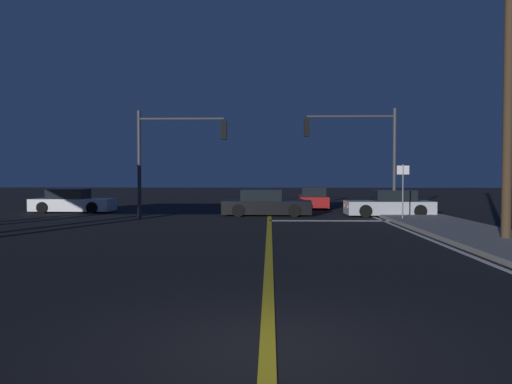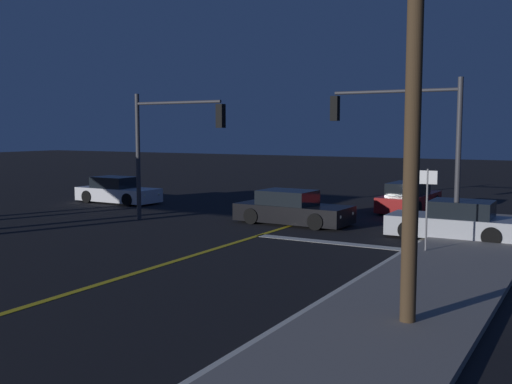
{
  "view_description": "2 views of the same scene",
  "coord_description": "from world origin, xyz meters",
  "px_view_note": "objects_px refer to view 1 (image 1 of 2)",
  "views": [
    {
      "loc": [
        0.03,
        -6.04,
        2.11
      ],
      "look_at": [
        -0.56,
        14.95,
        1.41
      ],
      "focal_mm": 35.42,
      "sensor_mm": 36.0,
      "label": 1
    },
    {
      "loc": [
        10.39,
        -1.1,
        3.71
      ],
      "look_at": [
        0.69,
        15.87,
        1.72
      ],
      "focal_mm": 42.26,
      "sensor_mm": 36.0,
      "label": 2
    }
  ],
  "objects_px": {
    "car_side_waiting_black": "(266,204)",
    "car_lead_oncoming_red": "(313,199)",
    "car_mid_block_silver": "(390,205)",
    "car_following_oncoming_white": "(72,202)",
    "traffic_signal_near_right": "(360,144)",
    "utility_pole_right": "(508,85)",
    "street_sign_corner": "(403,184)",
    "traffic_signal_far_left": "(173,146)"
  },
  "relations": [
    {
      "from": "car_side_waiting_black",
      "to": "car_lead_oncoming_red",
      "type": "height_order",
      "value": "same"
    },
    {
      "from": "car_side_waiting_black",
      "to": "car_lead_oncoming_red",
      "type": "bearing_deg",
      "value": 156.16
    },
    {
      "from": "car_mid_block_silver",
      "to": "car_following_oncoming_white",
      "type": "xyz_separation_m",
      "value": [
        -17.39,
        2.15,
        -0.0
      ]
    },
    {
      "from": "traffic_signal_near_right",
      "to": "car_lead_oncoming_red",
      "type": "bearing_deg",
      "value": -75.57
    },
    {
      "from": "utility_pole_right",
      "to": "traffic_signal_near_right",
      "type": "bearing_deg",
      "value": 106.2
    },
    {
      "from": "car_side_waiting_black",
      "to": "car_following_oncoming_white",
      "type": "bearing_deg",
      "value": -97.71
    },
    {
      "from": "traffic_signal_near_right",
      "to": "street_sign_corner",
      "type": "distance_m",
      "value": 3.71
    },
    {
      "from": "car_lead_oncoming_red",
      "to": "car_mid_block_silver",
      "type": "bearing_deg",
      "value": -60.45
    },
    {
      "from": "traffic_signal_far_left",
      "to": "utility_pole_right",
      "type": "height_order",
      "value": "utility_pole_right"
    },
    {
      "from": "car_mid_block_silver",
      "to": "traffic_signal_far_left",
      "type": "height_order",
      "value": "traffic_signal_far_left"
    },
    {
      "from": "street_sign_corner",
      "to": "car_side_waiting_black",
      "type": "bearing_deg",
      "value": 150.44
    },
    {
      "from": "car_mid_block_silver",
      "to": "street_sign_corner",
      "type": "height_order",
      "value": "street_sign_corner"
    },
    {
      "from": "car_lead_oncoming_red",
      "to": "car_mid_block_silver",
      "type": "relative_size",
      "value": 1.07
    },
    {
      "from": "traffic_signal_far_left",
      "to": "street_sign_corner",
      "type": "bearing_deg",
      "value": -7.48
    },
    {
      "from": "car_side_waiting_black",
      "to": "street_sign_corner",
      "type": "xyz_separation_m",
      "value": [
        6.2,
        -3.52,
        1.15
      ]
    },
    {
      "from": "car_lead_oncoming_red",
      "to": "traffic_signal_near_right",
      "type": "xyz_separation_m",
      "value": [
        1.78,
        -6.91,
        3.12
      ]
    },
    {
      "from": "car_side_waiting_black",
      "to": "car_mid_block_silver",
      "type": "height_order",
      "value": "same"
    },
    {
      "from": "car_side_waiting_black",
      "to": "traffic_signal_near_right",
      "type": "relative_size",
      "value": 0.86
    },
    {
      "from": "car_lead_oncoming_red",
      "to": "traffic_signal_far_left",
      "type": "relative_size",
      "value": 0.91
    },
    {
      "from": "car_following_oncoming_white",
      "to": "car_mid_block_silver",
      "type": "bearing_deg",
      "value": 83.97
    },
    {
      "from": "car_lead_oncoming_red",
      "to": "car_side_waiting_black",
      "type": "bearing_deg",
      "value": -113.98
    },
    {
      "from": "car_lead_oncoming_red",
      "to": "street_sign_corner",
      "type": "relative_size",
      "value": 1.83
    },
    {
      "from": "car_mid_block_silver",
      "to": "traffic_signal_far_left",
      "type": "xyz_separation_m",
      "value": [
        -10.86,
        -1.84,
        2.94
      ]
    },
    {
      "from": "car_side_waiting_black",
      "to": "utility_pole_right",
      "type": "height_order",
      "value": "utility_pole_right"
    },
    {
      "from": "car_following_oncoming_white",
      "to": "traffic_signal_far_left",
      "type": "xyz_separation_m",
      "value": [
        6.53,
        -3.99,
        2.94
      ]
    },
    {
      "from": "car_side_waiting_black",
      "to": "traffic_signal_near_right",
      "type": "xyz_separation_m",
      "value": [
        4.77,
        -0.72,
        3.12
      ]
    },
    {
      "from": "traffic_signal_far_left",
      "to": "utility_pole_right",
      "type": "bearing_deg",
      "value": -34.62
    },
    {
      "from": "car_lead_oncoming_red",
      "to": "utility_pole_right",
      "type": "distance_m",
      "value": 17.79
    },
    {
      "from": "traffic_signal_near_right",
      "to": "traffic_signal_far_left",
      "type": "bearing_deg",
      "value": 8.62
    },
    {
      "from": "utility_pole_right",
      "to": "street_sign_corner",
      "type": "distance_m",
      "value": 7.74
    },
    {
      "from": "utility_pole_right",
      "to": "street_sign_corner",
      "type": "relative_size",
      "value": 3.65
    },
    {
      "from": "car_following_oncoming_white",
      "to": "utility_pole_right",
      "type": "relative_size",
      "value": 0.48
    },
    {
      "from": "car_mid_block_silver",
      "to": "car_following_oncoming_white",
      "type": "height_order",
      "value": "same"
    },
    {
      "from": "car_following_oncoming_white",
      "to": "traffic_signal_far_left",
      "type": "relative_size",
      "value": 0.87
    },
    {
      "from": "traffic_signal_far_left",
      "to": "traffic_signal_near_right",
      "type": "bearing_deg",
      "value": 8.62
    },
    {
      "from": "car_lead_oncoming_red",
      "to": "car_mid_block_silver",
      "type": "height_order",
      "value": "same"
    },
    {
      "from": "car_lead_oncoming_red",
      "to": "traffic_signal_far_left",
      "type": "distance_m",
      "value": 11.54
    },
    {
      "from": "traffic_signal_near_right",
      "to": "utility_pole_right",
      "type": "xyz_separation_m",
      "value": [
        2.83,
        -9.73,
        1.19
      ]
    },
    {
      "from": "traffic_signal_far_left",
      "to": "street_sign_corner",
      "type": "height_order",
      "value": "traffic_signal_far_left"
    },
    {
      "from": "car_lead_oncoming_red",
      "to": "car_following_oncoming_white",
      "type": "height_order",
      "value": "same"
    },
    {
      "from": "car_side_waiting_black",
      "to": "car_mid_block_silver",
      "type": "relative_size",
      "value": 1.05
    },
    {
      "from": "car_following_oncoming_white",
      "to": "traffic_signal_far_left",
      "type": "height_order",
      "value": "traffic_signal_far_left"
    }
  ]
}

